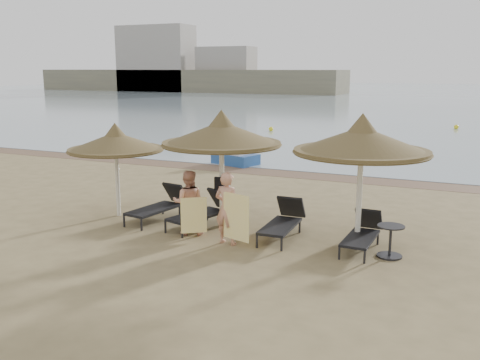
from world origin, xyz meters
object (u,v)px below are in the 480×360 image
object	(u,v)px
palapa_left	(116,142)
lounger_far_right	(363,233)
person_right	(227,202)
person_left	(188,197)
lounger_near_left	(204,211)
side_table	(390,242)
pedal_boat	(235,157)
lounger_near_right	(283,221)
palapa_center	(221,134)
lounger_far_left	(161,205)
palapa_right	(362,141)

from	to	relation	value
palapa_left	lounger_far_right	bearing A→B (deg)	-0.15
person_right	person_left	bearing A→B (deg)	-8.70
lounger_near_left	person_left	bearing A→B (deg)	-75.09
side_table	pedal_boat	size ratio (longest dim) A/B	0.34
palapa_left	pedal_boat	distance (m)	9.40
palapa_left	lounger_near_right	xyz separation A→B (m)	(5.10, 0.08, -1.76)
lounger_near_left	side_table	world-z (taller)	lounger_near_left
palapa_center	lounger_near_right	distance (m)	2.81
palapa_left	lounger_far_left	bearing A→B (deg)	7.24
lounger_far_right	lounger_far_left	bearing A→B (deg)	179.93
side_table	person_right	bearing A→B (deg)	-170.15
person_left	person_right	size ratio (longest dim) A/B	0.93
palapa_right	side_table	size ratio (longest dim) A/B	4.36
lounger_near_right	person_right	size ratio (longest dim) A/B	1.00
lounger_near_left	lounger_near_right	world-z (taller)	lounger_near_left
side_table	lounger_far_left	bearing A→B (deg)	175.04
lounger_far_right	side_table	world-z (taller)	lounger_far_right
lounger_near_right	side_table	bearing A→B (deg)	-11.51
palapa_center	person_left	size ratio (longest dim) A/B	1.64
lounger_near_left	pedal_boat	bearing A→B (deg)	125.69
palapa_left	person_left	world-z (taller)	palapa_left
lounger_near_right	palapa_right	bearing A→B (deg)	0.11
palapa_left	lounger_far_right	xyz separation A→B (m)	(7.15, -0.02, -1.80)
palapa_center	person_right	bearing A→B (deg)	-59.23
lounger_far_right	person_right	bearing A→B (deg)	-159.78
lounger_near_right	lounger_far_right	bearing A→B (deg)	-4.49
lounger_far_right	palapa_center	bearing A→B (deg)	178.16
lounger_far_left	side_table	world-z (taller)	lounger_far_left
palapa_right	side_table	world-z (taller)	palapa_right
lounger_far_right	person_left	world-z (taller)	person_left
person_right	palapa_center	bearing A→B (deg)	-54.19
lounger_far_right	pedal_boat	xyz separation A→B (m)	(-7.56, 9.23, -0.04)
lounger_near_left	palapa_right	bearing A→B (deg)	17.15
palapa_right	lounger_far_left	bearing A→B (deg)	179.70
person_right	lounger_near_left	bearing A→B (deg)	-37.52
palapa_center	lounger_far_right	xyz separation A→B (m)	(3.88, -0.25, -2.16)
person_left	lounger_far_right	bearing A→B (deg)	168.52
person_left	pedal_boat	distance (m)	10.47
lounger_near_right	person_right	bearing A→B (deg)	-134.84
lounger_near_left	pedal_boat	world-z (taller)	lounger_near_left
palapa_center	pedal_boat	distance (m)	9.95
palapa_right	person_left	xyz separation A→B (m)	(-4.22, -0.89, -1.59)
lounger_far_left	person_right	bearing A→B (deg)	-15.46
person_left	lounger_near_right	bearing A→B (deg)	178.67
side_table	person_left	world-z (taller)	person_left
lounger_near_right	lounger_far_right	world-z (taller)	lounger_near_right
person_right	lounger_far_left	bearing A→B (deg)	-19.47
lounger_near_right	person_right	distance (m)	1.68
lounger_near_left	person_right	size ratio (longest dim) A/B	1.06
lounger_far_left	lounger_near_right	bearing A→B (deg)	7.66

